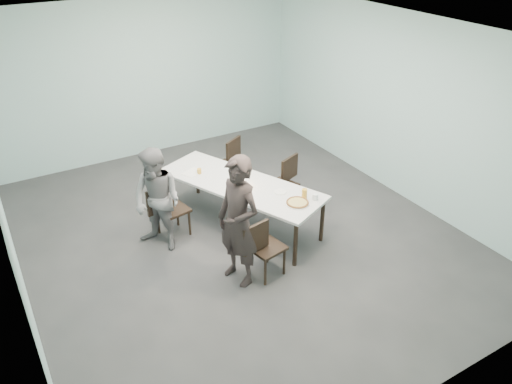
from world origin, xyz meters
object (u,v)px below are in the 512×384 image
amber_tumbler (199,171)px  diner_near (239,222)px  chair_near_left (262,245)px  chair_far_right (230,161)px  beer_glass (304,194)px  table (240,186)px  side_plate (280,192)px  tealight (243,185)px  chair_near_right (285,180)px  pizza (297,203)px  chair_far_left (167,207)px  diner_far (157,201)px  water_tumbler (315,197)px

amber_tumbler → diner_near: bearing=-98.1°
chair_near_left → chair_far_right: same height
beer_glass → amber_tumbler: 1.74m
chair_near_left → diner_near: diner_near is taller
diner_near → chair_near_left: bearing=53.8°
table → chair_near_left: 1.29m
side_plate → tealight: bearing=132.6°
beer_glass → table: bearing=122.9°
chair_near_right → pizza: size_ratio=2.56×
chair_near_left → chair_far_left: size_ratio=1.00×
chair_far_left → diner_near: bearing=-82.5°
diner_far → amber_tumbler: 0.99m
diner_near → beer_glass: size_ratio=11.94×
chair_near_right → diner_far: 2.17m
chair_far_left → chair_near_right: bearing=-14.5°
table → diner_far: 1.27m
chair_far_left → chair_near_right: (1.96, -0.17, 0.00)m
chair_far_left → chair_near_right: same height
pizza → amber_tumbler: bearing=117.4°
chair_far_right → diner_far: diner_far is taller
water_tumbler → chair_far_right: bearing=96.0°
chair_near_left → chair_far_left: bearing=104.9°
chair_far_left → pizza: chair_far_left is taller
side_plate → water_tumbler: size_ratio=2.00×
amber_tumbler → chair_far_left: bearing=-155.5°
diner_near → water_tumbler: 1.33m
diner_far → pizza: (1.66, -1.04, -0.00)m
side_plate → diner_far: bearing=158.5°
chair_near_left → chair_near_right: (1.25, 1.34, 0.00)m
chair_near_right → diner_near: 2.00m
diner_far → amber_tumbler: bearing=88.3°
table → chair_far_right: bearing=69.1°
table → chair_far_left: chair_far_left is taller
diner_far → beer_glass: bearing=31.1°
chair_far_left → side_plate: bearing=-39.2°
diner_near → amber_tumbler: 1.73m
chair_near_right → water_tumbler: 1.14m
diner_near → tealight: (0.63, 1.00, -0.13)m
beer_glass → amber_tumbler: beer_glass is taller
diner_far → tealight: size_ratio=27.51×
side_plate → water_tumbler: 0.53m
chair_far_right → chair_near_right: bearing=83.1°
chair_far_right → diner_near: size_ratio=0.49×
water_tumbler → amber_tumbler: bearing=124.5°
table → water_tumbler: size_ratio=30.47×
water_tumbler → side_plate: bearing=125.6°
chair_far_right → water_tumbler: chair_far_right is taller
pizza → water_tumbler: size_ratio=3.78×
side_plate → chair_near_left: bearing=-136.4°
chair_far_right → diner_far: (-1.71, -1.07, 0.27)m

